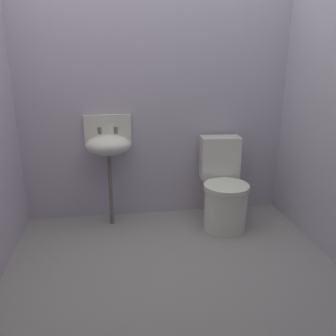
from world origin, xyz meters
TOP-DOWN VIEW (x-y plane):
  - ground_plane at (0.00, 0.00)m, footprint 2.85×2.41m
  - wall_back at (0.00, 1.06)m, footprint 2.85×0.10m
  - toilet_near_wall at (0.57, 0.65)m, footprint 0.42×0.61m
  - sink at (-0.44, 0.84)m, footprint 0.42×0.34m

SIDE VIEW (x-z plane):
  - ground_plane at x=0.00m, z-range -0.08..0.00m
  - toilet_near_wall at x=0.57m, z-range -0.07..0.71m
  - sink at x=-0.44m, z-range 0.26..1.25m
  - wall_back at x=0.00m, z-range 0.00..2.25m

